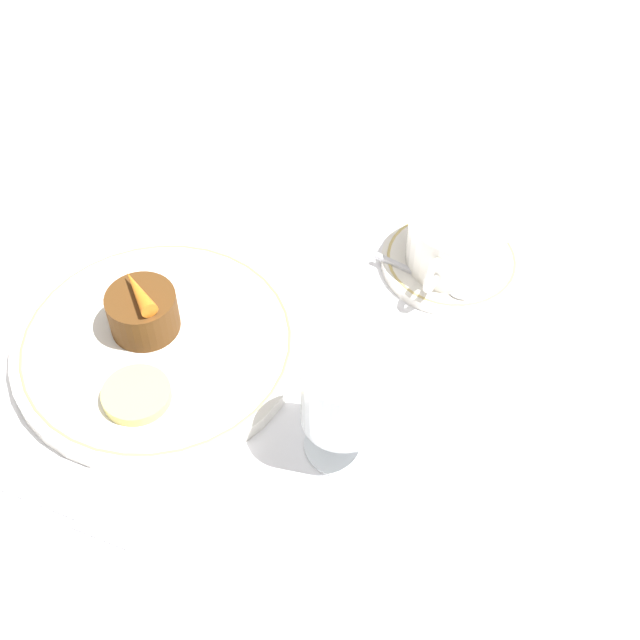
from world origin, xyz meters
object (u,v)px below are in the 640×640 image
coffee_cup (456,239)px  wine_glass (343,399)px  dinner_plate (157,345)px  dessert_cake (143,312)px  fork (54,505)px

coffee_cup → wine_glass: 0.24m
dinner_plate → coffee_cup: coffee_cup is taller
dinner_plate → dessert_cake: (-0.01, -0.02, 0.03)m
coffee_cup → wine_glass: wine_glass is taller
dinner_plate → coffee_cup: size_ratio=2.16×
wine_glass → fork: bearing=-47.2°
dinner_plate → fork: (0.17, 0.02, -0.01)m
dinner_plate → dessert_cake: size_ratio=4.13×
coffee_cup → dessert_cake: 0.30m
wine_glass → dessert_cake: 0.21m
fork → dinner_plate: bearing=-173.3°
coffee_cup → wine_glass: (0.23, 0.00, 0.03)m
coffee_cup → dinner_plate: bearing=-40.7°
coffee_cup → fork: bearing=-23.6°
wine_glass → coffee_cup: bearing=-179.9°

